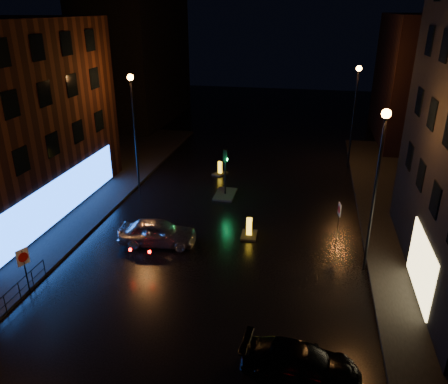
{
  "coord_description": "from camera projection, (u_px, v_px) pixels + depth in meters",
  "views": [
    {
      "loc": [
        4.6,
        -14.42,
        12.54
      ],
      "look_at": [
        -0.06,
        8.07,
        2.8
      ],
      "focal_mm": 35.0,
      "sensor_mm": 36.0,
      "label": 1
    }
  ],
  "objects": [
    {
      "name": "road_sign_right",
      "position": [
        339.0,
        213.0,
        24.99
      ],
      "size": [
        0.15,
        0.55,
        2.26
      ],
      "rotation": [
        0.0,
        0.0,
        3.32
      ],
      "color": "black",
      "rests_on": "ground"
    },
    {
      "name": "guard_railing",
      "position": [
        4.0,
        300.0,
        19.06
      ],
      "size": [
        0.05,
        6.04,
        1.0
      ],
      "color": "black",
      "rests_on": "ground"
    },
    {
      "name": "building_far_left",
      "position": [
        137.0,
        59.0,
        50.56
      ],
      "size": [
        8.0,
        16.0,
        14.0
      ],
      "primitive_type": "cube",
      "color": "black",
      "rests_on": "ground"
    },
    {
      "name": "building_far_right",
      "position": [
        425.0,
        80.0,
        42.45
      ],
      "size": [
        8.0,
        14.0,
        12.0
      ],
      "primitive_type": "cube",
      "color": "black",
      "rests_on": "ground"
    },
    {
      "name": "road_sign_left",
      "position": [
        24.0,
        261.0,
        20.0
      ],
      "size": [
        0.29,
        0.56,
        2.42
      ],
      "rotation": [
        0.0,
        0.0,
        -0.42
      ],
      "color": "black",
      "rests_on": "ground"
    },
    {
      "name": "silver_hatchback",
      "position": [
        158.0,
        232.0,
        24.79
      ],
      "size": [
        4.57,
        2.23,
        1.5
      ],
      "primitive_type": "imported",
      "rotation": [
        0.0,
        0.0,
        1.68
      ],
      "color": "#9EA0A6",
      "rests_on": "ground"
    },
    {
      "name": "dark_sedan",
      "position": [
        301.0,
        363.0,
        15.85
      ],
      "size": [
        4.48,
        2.09,
        1.27
      ],
      "primitive_type": "imported",
      "rotation": [
        0.0,
        0.0,
        1.5
      ],
      "color": "black",
      "rests_on": "ground"
    },
    {
      "name": "pavement_left",
      "position": [
        16.0,
        214.0,
        28.55
      ],
      "size": [
        12.0,
        44.0,
        0.15
      ],
      "primitive_type": "cube",
      "color": "black",
      "rests_on": "ground"
    },
    {
      "name": "traffic_signal",
      "position": [
        225.0,
        189.0,
        31.4
      ],
      "size": [
        1.4,
        2.4,
        3.45
      ],
      "color": "black",
      "rests_on": "ground"
    },
    {
      "name": "street_lamp_rfar",
      "position": [
        355.0,
        102.0,
        34.96
      ],
      "size": [
        0.44,
        0.44,
        8.37
      ],
      "color": "black",
      "rests_on": "ground"
    },
    {
      "name": "street_lamp_rnear",
      "position": [
        378.0,
        168.0,
        20.53
      ],
      "size": [
        0.44,
        0.44,
        8.37
      ],
      "color": "black",
      "rests_on": "ground"
    },
    {
      "name": "ground",
      "position": [
        187.0,
        324.0,
        18.75
      ],
      "size": [
        120.0,
        120.0,
        0.0
      ],
      "primitive_type": "plane",
      "color": "black",
      "rests_on": "ground"
    },
    {
      "name": "street_lamp_lfar",
      "position": [
        133.0,
        115.0,
        30.66
      ],
      "size": [
        0.44,
        0.44,
        8.37
      ],
      "color": "black",
      "rests_on": "ground"
    },
    {
      "name": "bollard_near",
      "position": [
        249.0,
        232.0,
        25.83
      ],
      "size": [
        0.97,
        1.4,
        1.19
      ],
      "rotation": [
        0.0,
        0.0,
        0.04
      ],
      "color": "black",
      "rests_on": "ground"
    },
    {
      "name": "bollard_far",
      "position": [
        220.0,
        171.0,
        35.44
      ],
      "size": [
        1.25,
        1.47,
        1.08
      ],
      "rotation": [
        0.0,
        0.0,
        -0.41
      ],
      "color": "black",
      "rests_on": "ground"
    }
  ]
}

